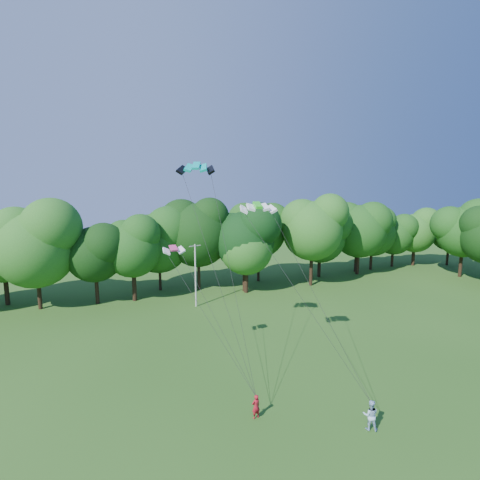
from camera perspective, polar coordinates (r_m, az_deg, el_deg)
name	(u,v)px	position (r m, az deg, el deg)	size (l,w,h in m)	color
utility_pole	(196,275)	(44.51, -6.80, -5.27)	(1.46, 0.54, 7.53)	#B2B2A9
kite_flyer_left	(256,406)	(25.72, 2.43, -24.01)	(0.57, 0.38, 1.57)	#A31521
kite_flyer_right	(370,415)	(25.92, 19.26, -23.87)	(0.91, 0.71, 1.87)	#A8C8E9
kite_teal	(196,166)	(29.08, -6.70, 11.19)	(2.97, 2.11, 0.66)	#05AFA7
kite_green	(258,205)	(26.92, 2.70, 5.35)	(2.69, 1.52, 0.47)	#2AD11F
kite_pink	(173,248)	(28.46, -10.11, -1.23)	(1.69, 0.93, 0.39)	#CA3875
tree_back_center	(245,233)	(49.64, 0.69, 1.02)	(8.72, 8.72, 12.69)	black
tree_back_east	(357,226)	(63.61, 17.44, 2.08)	(8.38, 8.38, 12.19)	#2F1F13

